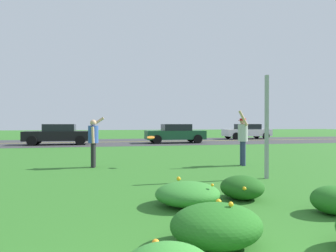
{
  "coord_description": "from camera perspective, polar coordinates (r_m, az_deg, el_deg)",
  "views": [
    {
      "loc": [
        -1.62,
        -1.17,
        1.47
      ],
      "look_at": [
        0.56,
        8.61,
        1.4
      ],
      "focal_mm": 32.01,
      "sensor_mm": 36.0,
      "label": 1
    }
  ],
  "objects": [
    {
      "name": "ground_plane",
      "position": [
        13.04,
        -5.39,
        -6.06
      ],
      "size": [
        120.0,
        120.0,
        0.0
      ],
      "primitive_type": "plane",
      "color": "#2D6B23"
    },
    {
      "name": "highway_strip",
      "position": [
        24.64,
        -8.79,
        -3.0
      ],
      "size": [
        120.0,
        9.9,
        0.01
      ],
      "primitive_type": "cube",
      "color": "#38383A",
      "rests_on": "ground"
    },
    {
      "name": "highway_center_stripe",
      "position": [
        24.64,
        -8.79,
        -2.99
      ],
      "size": [
        120.0,
        0.16,
        0.0
      ],
      "primitive_type": "cube",
      "color": "yellow",
      "rests_on": "ground"
    },
    {
      "name": "daylily_clump_mid_left",
      "position": [
        5.72,
        29.07,
        -12.19
      ],
      "size": [
        0.76,
        0.67,
        0.48
      ],
      "color": "#23661E",
      "rests_on": "ground"
    },
    {
      "name": "daylily_clump_near_camera",
      "position": [
        5.53,
        3.76,
        -12.78
      ],
      "size": [
        1.18,
        1.07,
        0.47
      ],
      "color": "#337F2D",
      "rests_on": "ground"
    },
    {
      "name": "daylily_clump_mid_right",
      "position": [
        6.15,
        13.93,
        -11.26
      ],
      "size": [
        0.85,
        0.83,
        0.45
      ],
      "color": "#1E5619",
      "rests_on": "ground"
    },
    {
      "name": "daylily_clump_mid_center",
      "position": [
        3.82,
        9.17,
        -18.16
      ],
      "size": [
        1.12,
        0.95,
        0.56
      ],
      "color": "#23661E",
      "rests_on": "ground"
    },
    {
      "name": "sign_post_near_path",
      "position": [
        8.46,
        18.28,
        -0.15
      ],
      "size": [
        0.07,
        0.1,
        2.78
      ],
      "color": "#93969B",
      "rests_on": "ground"
    },
    {
      "name": "person_thrower_blue_shirt",
      "position": [
        10.43,
        -14.02,
        -2.36
      ],
      "size": [
        0.54,
        0.51,
        1.72
      ],
      "color": "#2D4C9E",
      "rests_on": "ground"
    },
    {
      "name": "person_catcher_red_cap_gray_shirt",
      "position": [
        10.89,
        14.04,
        -1.96
      ],
      "size": [
        0.43,
        0.51,
        1.94
      ],
      "color": "#B2B2B7",
      "rests_on": "ground"
    },
    {
      "name": "frisbee_orange",
      "position": [
        10.24,
        -3.29,
        -2.2
      ],
      "size": [
        0.28,
        0.27,
        0.11
      ],
      "color": "orange"
    },
    {
      "name": "car_white_leftmost",
      "position": [
        30.15,
        14.78,
        -0.99
      ],
      "size": [
        4.5,
        2.0,
        1.45
      ],
      "color": "silver",
      "rests_on": "ground"
    },
    {
      "name": "car_dark_green_center_left",
      "position": [
        23.01,
        1.38,
        -1.41
      ],
      "size": [
        4.5,
        2.0,
        1.45
      ],
      "color": "#194C2D",
      "rests_on": "ground"
    },
    {
      "name": "car_black_center_right",
      "position": [
        22.52,
        -20.12,
        -1.47
      ],
      "size": [
        4.5,
        2.0,
        1.45
      ],
      "color": "black",
      "rests_on": "ground"
    }
  ]
}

